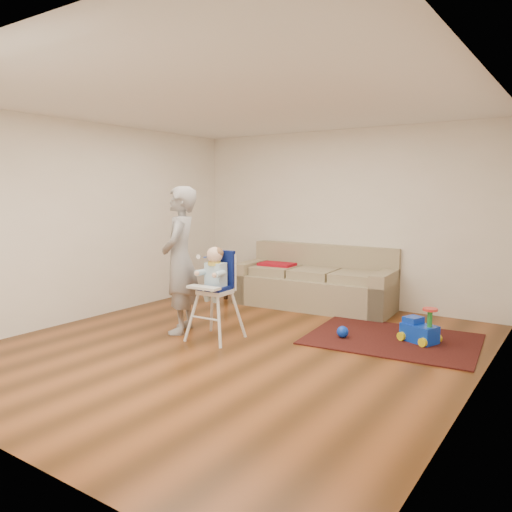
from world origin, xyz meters
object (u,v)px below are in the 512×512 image
Objects in this scene: adult at (180,260)px; sofa at (315,277)px; high_chair at (215,295)px; toy_ball at (343,332)px; ride_on_toy at (420,324)px; side_table at (245,283)px.

sofa is at bearing 133.03° from adult.
high_chair is (-0.18, -2.21, 0.08)m from sofa.
sofa reaches higher than toy_ball.
ride_on_toy is at bearing 23.39° from toy_ball.
sofa is at bearing 173.10° from ride_on_toy.
ride_on_toy is 2.42m from high_chair.
side_table is 2.22m from adult.
adult is (-1.82, -0.85, 0.83)m from toy_ball.
adult is at bearing -134.71° from ride_on_toy.
sofa is 4.70× the size of side_table.
adult reaches higher than side_table.
sofa is 2.19× the size of high_chair.
high_chair is (-1.26, -0.87, 0.45)m from toy_ball.
toy_ball is at bearing -28.02° from side_table.
side_table is 2.61m from toy_ball.
side_table is at bearing 151.98° from toy_ball.
toy_ball is 1.59m from high_chair.
sofa is at bearing 5.46° from side_table.
high_chair is (-2.07, -1.22, 0.31)m from ride_on_toy.
side_table is at bearing 113.85° from high_chair.
ride_on_toy is at bearing -15.67° from side_table.
high_chair is (1.04, -2.09, 0.28)m from side_table.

